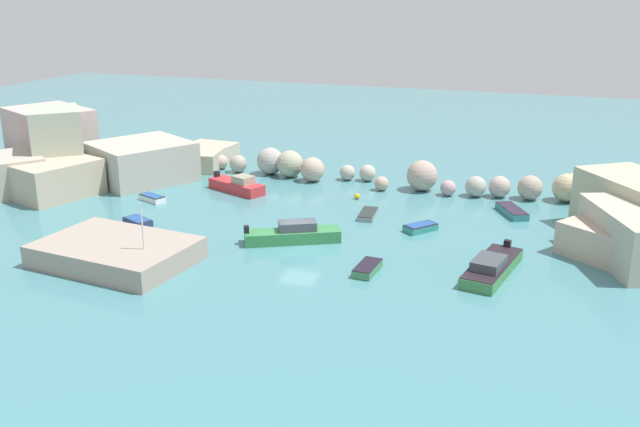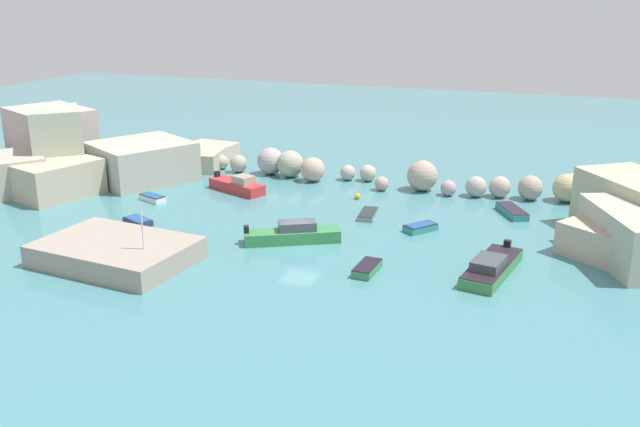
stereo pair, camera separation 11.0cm
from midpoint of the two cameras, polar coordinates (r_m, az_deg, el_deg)
cove_water at (r=49.53m, az=-1.62°, el=-2.53°), size 160.00×160.00×0.00m
cliff_headland_left at (r=70.64m, az=-20.05°, el=4.40°), size 26.63×23.97×6.89m
rock_breakwater at (r=63.77m, az=5.92°, el=3.14°), size 36.20×4.03×2.71m
stone_dock at (r=48.03m, az=-16.11°, el=-3.01°), size 10.37×7.72×1.46m
channel_buoy at (r=60.05m, az=3.10°, el=1.41°), size 0.49×0.49×0.49m
moored_boat_0 at (r=61.07m, az=-13.35°, el=1.25°), size 2.65×1.87×0.52m
moored_boat_1 at (r=52.66m, az=8.19°, el=-1.12°), size 2.46×2.69×0.54m
moored_boat_2 at (r=49.87m, az=-2.15°, el=-1.68°), size 6.73×4.67×1.52m
moored_boat_3 at (r=55.35m, az=-14.47°, el=-0.60°), size 2.68×2.14×0.47m
moored_boat_4 at (r=45.63m, az=13.77°, el=-4.23°), size 3.26×7.14×1.34m
moored_boat_5 at (r=62.42m, az=-6.63°, el=2.27°), size 5.79×3.69×1.58m
moored_boat_6 at (r=55.49m, az=3.96°, el=-0.06°), size 1.47×3.04×0.42m
moored_boat_7 at (r=44.84m, az=3.91°, el=-4.45°), size 1.32×2.79×0.55m
moored_boat_8 at (r=57.90m, az=15.33°, el=0.18°), size 2.91×3.88×0.57m
moored_boat_9 at (r=46.35m, az=-13.90°, el=-4.03°), size 4.35×2.65×4.48m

